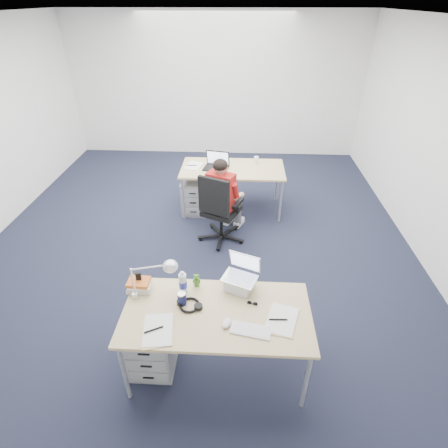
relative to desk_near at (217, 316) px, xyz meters
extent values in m
plane|color=black|center=(-0.41, 1.96, -0.68)|extent=(7.00, 7.00, 0.00)
cube|color=white|center=(-0.41, 5.46, 0.72)|extent=(6.00, 0.02, 2.80)
cube|color=white|center=(2.59, 1.96, 0.72)|extent=(0.02, 7.00, 2.80)
cube|color=white|center=(-0.41, 1.96, 2.12)|extent=(6.00, 7.00, 0.01)
cube|color=tan|center=(0.00, 0.00, 0.03)|extent=(1.60, 0.80, 0.03)
cylinder|color=#B7BABC|center=(-0.75, -0.35, -0.33)|extent=(0.04, 0.04, 0.70)
cylinder|color=#B7BABC|center=(0.75, -0.35, -0.33)|extent=(0.04, 0.04, 0.70)
cylinder|color=#B7BABC|center=(-0.75, 0.35, -0.33)|extent=(0.04, 0.04, 0.70)
cylinder|color=#B7BABC|center=(0.75, 0.35, -0.33)|extent=(0.04, 0.04, 0.70)
cube|color=tan|center=(0.04, 2.97, 0.03)|extent=(1.60, 0.80, 0.03)
cylinder|color=#B7BABC|center=(-0.71, 2.62, -0.33)|extent=(0.04, 0.04, 0.70)
cylinder|color=#B7BABC|center=(0.79, 2.62, -0.33)|extent=(0.04, 0.04, 0.70)
cylinder|color=#B7BABC|center=(-0.71, 3.32, -0.33)|extent=(0.04, 0.04, 0.70)
cylinder|color=#B7BABC|center=(0.79, 3.32, -0.33)|extent=(0.04, 0.04, 0.70)
cylinder|color=black|center=(-0.08, 2.11, -0.43)|extent=(0.05, 0.05, 0.41)
cube|color=black|center=(-0.08, 2.11, -0.21)|extent=(0.59, 0.59, 0.07)
cube|color=black|center=(-0.17, 1.91, 0.12)|extent=(0.42, 0.22, 0.51)
cube|color=#AC1C18|center=(-0.09, 2.13, 0.09)|extent=(0.42, 0.33, 0.51)
sphere|color=tan|center=(-0.09, 2.13, 0.44)|extent=(0.19, 0.19, 0.19)
cube|color=gray|center=(-0.60, 0.02, -0.41)|extent=(0.40, 0.50, 0.55)
cube|color=gray|center=(-0.56, 2.89, -0.41)|extent=(0.40, 0.50, 0.55)
cube|color=white|center=(0.28, -0.18, 0.05)|extent=(0.34, 0.19, 0.02)
ellipsoid|color=white|center=(0.09, -0.13, 0.07)|extent=(0.10, 0.13, 0.04)
cylinder|color=#151A43|center=(-0.30, 0.08, 0.11)|extent=(0.10, 0.10, 0.12)
cylinder|color=silver|center=(-0.32, 0.24, 0.16)|extent=(0.09, 0.09, 0.23)
cube|color=silver|center=(-0.72, 0.25, 0.09)|extent=(0.25, 0.22, 0.09)
cube|color=black|center=(-0.72, 0.27, 0.13)|extent=(0.05, 0.03, 0.17)
cube|color=#DBBD7E|center=(-0.47, -0.22, 0.05)|extent=(0.29, 0.37, 0.01)
cube|color=#DBBD7E|center=(0.53, -0.07, 0.05)|extent=(0.31, 0.37, 0.01)
cylinder|color=white|center=(0.41, 3.19, 0.10)|extent=(0.08, 0.08, 0.10)
cube|color=white|center=(-0.58, 3.00, 0.05)|extent=(0.29, 0.36, 0.01)
camera|label=1|loc=(0.17, -2.05, 2.28)|focal=28.00mm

